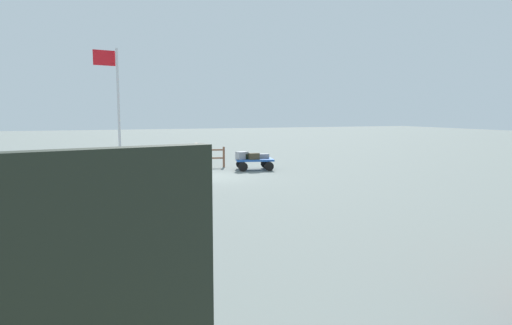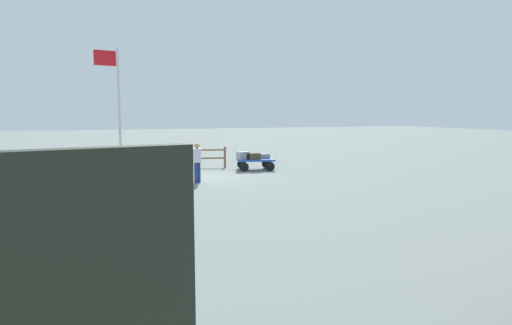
% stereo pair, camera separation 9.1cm
% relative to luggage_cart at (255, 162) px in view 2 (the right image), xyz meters
% --- Properties ---
extents(ground_plane, '(120.00, 120.00, 0.00)m').
position_rel_luggage_cart_xyz_m(ground_plane, '(3.15, 1.61, -0.43)').
color(ground_plane, slate).
extents(luggage_cart, '(2.10, 1.65, 0.57)m').
position_rel_luggage_cart_xyz_m(luggage_cart, '(0.00, 0.00, 0.00)').
color(luggage_cart, '#2254AD').
rests_on(luggage_cart, ground).
extents(suitcase_dark, '(0.65, 0.51, 0.39)m').
position_rel_luggage_cart_xyz_m(suitcase_dark, '(0.67, 0.01, 0.34)').
color(suitcase_dark, gray).
rests_on(suitcase_dark, luggage_cart).
extents(suitcase_maroon, '(0.65, 0.48, 0.28)m').
position_rel_luggage_cart_xyz_m(suitcase_maroon, '(0.34, 0.01, 0.28)').
color(suitcase_maroon, black).
rests_on(suitcase_maroon, luggage_cart).
extents(suitcase_grey, '(0.55, 0.34, 0.24)m').
position_rel_luggage_cart_xyz_m(suitcase_grey, '(-0.52, 0.02, 0.26)').
color(suitcase_grey, gray).
rests_on(suitcase_grey, luggage_cart).
extents(suitcase_navy, '(0.53, 0.31, 0.32)m').
position_rel_luggage_cart_xyz_m(suitcase_navy, '(0.12, 0.30, 0.30)').
color(suitcase_navy, '#3F3827').
rests_on(suitcase_navy, luggage_cart).
extents(worker_lead, '(0.49, 0.49, 1.69)m').
position_rel_luggage_cart_xyz_m(worker_lead, '(3.78, 3.16, 0.57)').
color(worker_lead, navy).
rests_on(worker_lead, ground).
extents(worker_trailing, '(0.44, 0.44, 1.69)m').
position_rel_luggage_cart_xyz_m(worker_trailing, '(4.75, 5.38, 0.55)').
color(worker_trailing, navy).
rests_on(worker_trailing, ground).
extents(worker_supervisor, '(0.34, 0.33, 1.73)m').
position_rel_luggage_cart_xyz_m(worker_supervisor, '(4.89, 4.48, 0.57)').
color(worker_supervisor, navy).
rests_on(worker_supervisor, ground).
extents(flagpole, '(0.92, 0.21, 5.40)m').
position_rel_luggage_cart_xyz_m(flagpole, '(6.96, 3.40, 2.75)').
color(flagpole, silver).
rests_on(flagpole, ground).
extents(signboard, '(0.99, 0.27, 1.39)m').
position_rel_luggage_cart_xyz_m(signboard, '(7.04, 6.13, 0.50)').
color(signboard, '#4C3319').
rests_on(signboard, ground).
extents(wooden_fence, '(4.25, 1.01, 1.11)m').
position_rel_luggage_cart_xyz_m(wooden_fence, '(3.21, -2.08, 0.22)').
color(wooden_fence, brown).
rests_on(wooden_fence, ground).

